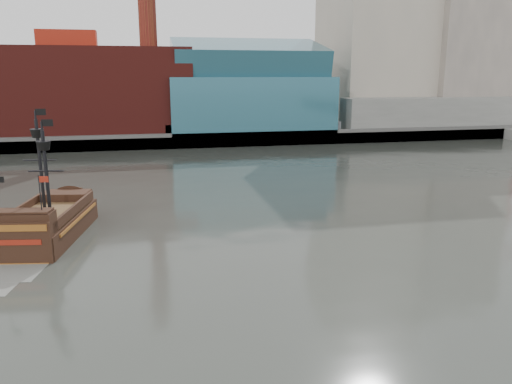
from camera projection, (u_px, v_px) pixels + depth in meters
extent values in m
plane|color=#292C27|center=(325.00, 309.00, 27.53)|extent=(400.00, 400.00, 0.00)
cube|color=slate|center=(187.00, 125.00, 114.70)|extent=(220.00, 60.00, 2.00)
cube|color=#4C4C49|center=(201.00, 140.00, 86.61)|extent=(220.00, 1.00, 2.60)
cube|color=#5F1A16|center=(71.00, 91.00, 89.14)|extent=(42.00, 18.00, 15.00)
cube|color=#295D6E|center=(249.00, 104.00, 94.49)|extent=(30.00, 16.00, 10.00)
cube|color=#AEA290|center=(377.00, 14.00, 106.07)|extent=(20.00, 22.00, 46.00)
cube|color=gray|center=(462.00, 33.00, 106.95)|extent=(18.00, 18.00, 38.00)
cube|color=#AEA290|center=(384.00, 10.00, 123.61)|extent=(24.00, 20.00, 52.00)
cube|color=slate|center=(440.00, 113.00, 99.08)|extent=(40.00, 6.00, 6.00)
cube|color=#295D6E|center=(248.00, 60.00, 92.64)|extent=(28.00, 14.94, 8.78)
cube|color=black|center=(50.00, 231.00, 39.36)|extent=(6.45, 11.65, 2.39)
cube|color=brown|center=(48.00, 214.00, 39.06)|extent=(5.80, 10.49, 0.28)
cube|color=black|center=(66.00, 197.00, 43.27)|extent=(4.23, 2.85, 0.92)
cube|color=black|center=(22.00, 224.00, 34.25)|extent=(4.55, 2.21, 1.65)
cube|color=black|center=(19.00, 248.00, 33.77)|extent=(4.47, 1.01, 3.67)
cube|color=#91511C|center=(15.00, 228.00, 33.31)|extent=(4.08, 0.79, 0.46)
cube|color=maroon|center=(17.00, 242.00, 33.54)|extent=(3.18, 0.63, 0.37)
cylinder|color=black|center=(40.00, 165.00, 39.50)|extent=(0.30, 0.30, 7.16)
cylinder|color=black|center=(47.00, 175.00, 36.68)|extent=(0.30, 0.30, 6.61)
cone|color=black|center=(37.00, 133.00, 38.93)|extent=(1.17, 1.17, 0.64)
cone|color=black|center=(44.00, 146.00, 36.17)|extent=(1.17, 1.17, 0.64)
cube|color=black|center=(40.00, 112.00, 38.56)|extent=(0.82, 0.17, 0.51)
cube|color=black|center=(47.00, 123.00, 35.80)|extent=(0.82, 0.17, 0.51)
cube|color=gray|center=(11.00, 272.00, 32.53)|extent=(4.42, 3.94, 0.01)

